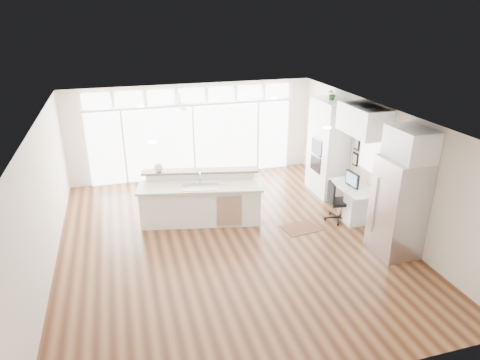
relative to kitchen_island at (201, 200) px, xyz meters
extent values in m
cube|color=#452615|center=(0.39, -1.02, -0.57)|extent=(7.00, 8.00, 0.02)
cube|color=white|center=(0.39, -1.02, 2.14)|extent=(7.00, 8.00, 0.02)
cube|color=beige|center=(0.39, 2.98, 0.79)|extent=(7.00, 0.04, 2.70)
cube|color=beige|center=(0.39, -5.02, 0.79)|extent=(7.00, 0.04, 2.70)
cube|color=beige|center=(-3.11, -1.02, 0.79)|extent=(0.04, 8.00, 2.70)
cube|color=beige|center=(3.89, -1.02, 0.79)|extent=(0.04, 8.00, 2.70)
cube|color=white|center=(0.39, 2.92, 0.49)|extent=(5.80, 0.06, 2.08)
cube|color=white|center=(0.39, 2.92, 1.82)|extent=(5.90, 0.06, 0.40)
cube|color=white|center=(3.85, -0.72, 0.99)|extent=(0.04, 0.85, 0.85)
cube|color=white|center=(-0.11, 1.78, 1.92)|extent=(1.16, 1.16, 0.32)
cube|color=beige|center=(0.39, -0.82, 2.12)|extent=(3.40, 3.00, 0.02)
cube|color=white|center=(3.56, 0.78, 0.69)|extent=(0.64, 1.20, 2.50)
cube|color=white|center=(3.52, -0.72, -0.18)|extent=(0.72, 1.30, 0.76)
cube|color=white|center=(3.56, -0.72, 1.79)|extent=(0.64, 1.30, 0.64)
cube|color=silver|center=(3.50, -2.37, 0.44)|extent=(0.76, 0.90, 2.00)
cube|color=white|center=(3.56, -2.37, 1.74)|extent=(0.64, 0.90, 0.60)
cube|color=black|center=(3.85, -0.10, 0.84)|extent=(0.06, 0.22, 0.80)
cube|color=white|center=(0.00, 0.00, 0.00)|extent=(2.97, 1.62, 1.12)
cube|color=#3A1B12|center=(2.09, -0.96, -0.55)|extent=(0.87, 0.67, 0.01)
cube|color=black|center=(3.10, -0.82, -0.09)|extent=(0.56, 0.53, 0.95)
sphere|color=silver|center=(-0.85, 0.59, 0.67)|extent=(0.22, 0.22, 0.21)
cube|color=black|center=(3.44, -0.72, 0.40)|extent=(0.13, 0.48, 0.40)
cube|color=white|center=(3.27, -0.72, 0.21)|extent=(0.18, 0.36, 0.02)
imported|color=#234F22|center=(3.56, 0.78, 2.06)|extent=(0.30, 0.32, 0.23)
camera|label=1|loc=(-1.62, -8.79, 4.13)|focal=32.00mm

